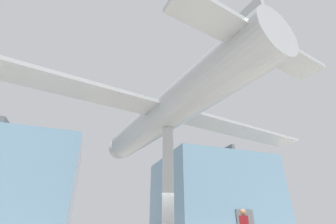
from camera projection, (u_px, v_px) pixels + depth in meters
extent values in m
cube|color=#60849E|center=(2.00, 187.00, 19.31)|extent=(11.66, 10.70, 7.94)
cube|color=#51565B|center=(17.00, 140.00, 21.18)|extent=(0.36, 10.16, 0.60)
cube|color=#60849E|center=(212.00, 196.00, 25.58)|extent=(11.66, 10.70, 7.94)
cube|color=#51565B|center=(209.00, 159.00, 27.45)|extent=(0.36, 10.16, 0.60)
cube|color=#51565B|center=(246.00, 224.00, 19.77)|extent=(1.80, 0.12, 2.30)
cylinder|color=#999EA3|center=(168.00, 186.00, 10.41)|extent=(0.54, 0.54, 5.67)
cylinder|color=#93999E|center=(168.00, 112.00, 12.08)|extent=(4.39, 13.52, 1.93)
cube|color=#93999E|center=(168.00, 112.00, 12.08)|extent=(20.91, 5.50, 0.18)
cube|color=#93999E|center=(257.00, 43.00, 7.58)|extent=(6.78, 2.23, 0.18)
cube|color=#93999E|center=(252.00, 23.00, 7.97)|extent=(0.38, 1.11, 1.68)
cone|color=#93999E|center=(121.00, 147.00, 17.72)|extent=(1.83, 1.46, 1.64)
sphere|color=black|center=(118.00, 149.00, 18.31)|extent=(0.44, 0.44, 0.44)
cube|color=maroon|center=(244.00, 224.00, 10.11)|extent=(0.45, 0.43, 0.69)
sphere|color=#936B4C|center=(243.00, 212.00, 10.32)|extent=(0.28, 0.28, 0.28)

